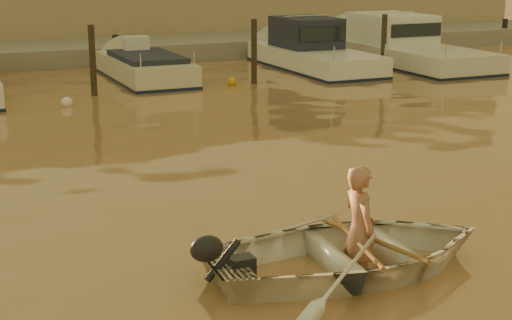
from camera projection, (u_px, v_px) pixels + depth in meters
name	position (u px, v px, depth m)	size (l,w,h in m)	color
ground_plane	(341.00, 261.00, 10.31)	(160.00, 160.00, 0.00)	olive
dinghy	(352.00, 252.00, 9.91)	(2.68, 3.75, 0.78)	silver
person	(359.00, 230.00, 9.87)	(0.62, 0.40, 1.69)	#A16950
outboard_motor	(240.00, 267.00, 9.40)	(0.90, 0.40, 0.70)	black
oar_port	(370.00, 238.00, 9.95)	(0.06, 0.06, 2.10)	brown
oar_starboard	(356.00, 240.00, 9.89)	(0.06, 0.06, 2.10)	olive
moored_boat_3	(145.00, 73.00, 25.17)	(2.03, 5.88, 0.95)	beige
moored_boat_4	(314.00, 51.00, 27.46)	(2.34, 7.18, 1.75)	silver
moored_boat_5	(403.00, 46.00, 28.91)	(2.77, 9.11, 1.75)	beige
piling_2	(93.00, 64.00, 22.21)	(0.18, 0.18, 2.20)	#2D2319
piling_3	(254.00, 55.00, 24.17)	(0.18, 0.18, 2.20)	#2D2319
piling_4	(384.00, 48.00, 26.00)	(0.18, 0.18, 2.20)	#2D2319
fender_c	(67.00, 102.00, 20.82)	(0.30, 0.30, 0.30)	silver
fender_d	(232.00, 82.00, 24.16)	(0.30, 0.30, 0.30)	orange
fender_e	(354.00, 76.00, 25.22)	(0.30, 0.30, 0.30)	silver
quay	(54.00, 58.00, 29.29)	(52.00, 4.00, 1.00)	gray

